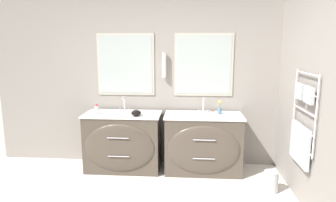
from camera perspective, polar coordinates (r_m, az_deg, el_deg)
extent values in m
cube|color=gray|center=(4.59, -1.53, 3.91)|extent=(5.15, 0.06, 2.60)
cube|color=#BCB7A8|center=(4.62, -8.05, 6.90)|extent=(0.87, 0.01, 0.93)
cube|color=#B2BCBA|center=(4.61, -8.08, 6.89)|extent=(0.80, 0.01, 0.86)
cube|color=#BCB7A8|center=(4.52, 6.83, 6.85)|extent=(0.87, 0.01, 0.93)
cube|color=#B2BCBA|center=(4.51, 6.83, 6.84)|extent=(0.80, 0.01, 0.86)
cylinder|color=white|center=(4.48, -0.74, 6.89)|extent=(0.07, 0.07, 0.36)
cube|color=silver|center=(4.53, -0.70, 6.93)|extent=(0.05, 0.02, 0.08)
cube|color=gray|center=(3.68, 25.66, 1.15)|extent=(0.06, 4.09, 2.60)
cylinder|color=silver|center=(3.39, 26.33, -2.83)|extent=(0.02, 0.02, 0.89)
cylinder|color=silver|center=(3.97, 22.97, -0.73)|extent=(0.02, 0.02, 0.89)
cylinder|color=silver|center=(3.62, 25.03, 4.75)|extent=(0.02, 0.63, 0.02)
cylinder|color=silver|center=(3.64, 24.77, 1.50)|extent=(0.02, 0.63, 0.02)
cylinder|color=silver|center=(3.68, 24.52, -1.70)|extent=(0.02, 0.63, 0.02)
cylinder|color=silver|center=(3.73, 24.27, -4.83)|extent=(0.02, 0.63, 0.02)
cylinder|color=silver|center=(3.78, 24.03, -7.87)|extent=(0.02, 0.63, 0.02)
cube|color=#B7BCC1|center=(3.77, 23.80, -7.52)|extent=(0.04, 0.53, 0.45)
cube|color=#B7BCC1|center=(3.51, 25.27, 1.03)|extent=(0.04, 0.22, 0.18)
cube|color=#B7BCC1|center=(3.77, 23.78, 1.74)|extent=(0.04, 0.22, 0.18)
cube|color=#4C4238|center=(4.54, -8.49, -7.76)|extent=(1.08, 0.52, 0.83)
ellipsoid|color=#4C4238|center=(4.30, -9.25, -8.83)|extent=(1.00, 0.11, 0.70)
cube|color=white|center=(4.42, -8.64, -2.49)|extent=(1.12, 0.54, 0.03)
ellipsoid|color=white|center=(4.41, -8.71, -3.01)|extent=(0.34, 0.29, 0.10)
cylinder|color=silver|center=(4.19, -9.53, -6.99)|extent=(0.30, 0.01, 0.01)
cylinder|color=silver|center=(4.28, -9.42, -10.39)|extent=(0.30, 0.01, 0.01)
cube|color=#4C4238|center=(4.44, 6.67, -8.15)|extent=(1.08, 0.52, 0.83)
ellipsoid|color=#4C4238|center=(4.19, 6.82, -9.29)|extent=(1.00, 0.11, 0.70)
cube|color=white|center=(4.32, 6.79, -2.77)|extent=(1.12, 0.54, 0.03)
ellipsoid|color=white|center=(4.30, 6.80, -3.30)|extent=(0.34, 0.29, 0.10)
cylinder|color=silver|center=(4.08, 6.91, -7.42)|extent=(0.30, 0.01, 0.01)
cylinder|color=silver|center=(4.17, 6.82, -10.89)|extent=(0.30, 0.01, 0.01)
cylinder|color=silver|center=(4.53, -8.29, -0.52)|extent=(0.02, 0.02, 0.23)
cylinder|color=silver|center=(4.45, -8.50, 0.63)|extent=(0.02, 0.13, 0.02)
cylinder|color=silver|center=(4.57, -9.12, -1.69)|extent=(0.03, 0.03, 0.04)
cylinder|color=silver|center=(4.54, -7.40, -1.72)|extent=(0.03, 0.03, 0.04)
cylinder|color=silver|center=(4.43, 6.75, -0.74)|extent=(0.02, 0.02, 0.23)
cylinder|color=silver|center=(4.35, 6.82, 0.43)|extent=(0.02, 0.13, 0.02)
cylinder|color=silver|center=(4.45, 5.82, -1.94)|extent=(0.03, 0.03, 0.04)
cylinder|color=silver|center=(4.46, 7.63, -1.97)|extent=(0.03, 0.03, 0.04)
cylinder|color=silver|center=(4.42, -13.40, -1.70)|extent=(0.06, 0.06, 0.12)
cylinder|color=red|center=(4.40, -13.44, -0.76)|extent=(0.04, 0.04, 0.02)
ellipsoid|color=black|center=(4.22, -6.08, -2.30)|extent=(0.14, 0.14, 0.08)
cylinder|color=teal|center=(4.38, 9.83, -1.87)|extent=(0.05, 0.05, 0.09)
cylinder|color=#477238|center=(4.36, 9.87, -0.72)|extent=(0.01, 0.01, 0.09)
sphere|color=#E5BF47|center=(4.35, 9.89, -0.17)|extent=(0.05, 0.05, 0.05)
cylinder|color=#B7B7BC|center=(4.13, 19.00, -14.30)|extent=(0.18, 0.18, 0.27)
torus|color=#B7B7BC|center=(4.08, 19.11, -12.64)|extent=(0.19, 0.19, 0.01)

